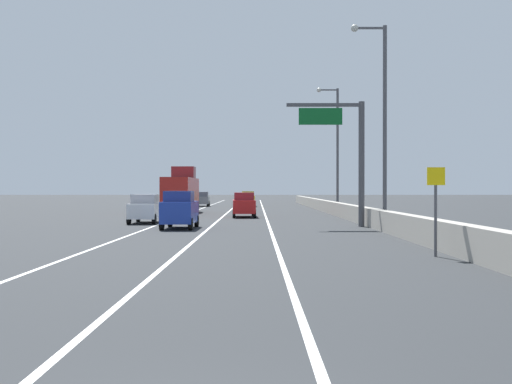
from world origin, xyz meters
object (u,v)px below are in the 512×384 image
object	(u,v)px
lamp_post_right_second	(381,113)
car_yellow_4	(248,199)
car_white_1	(145,209)
box_truck	(181,192)
overhead_sign_gantry	(349,148)
car_blue_2	(180,210)
lamp_post_right_third	(335,142)
speed_advisory_sign	(436,204)
car_gray_3	(201,199)
car_red_0	(244,205)

from	to	relation	value
lamp_post_right_second	car_yellow_4	bearing A→B (deg)	100.95
car_white_1	box_truck	size ratio (longest dim) A/B	0.44
overhead_sign_gantry	car_blue_2	bearing A→B (deg)	-169.47
overhead_sign_gantry	lamp_post_right_second	bearing A→B (deg)	-11.49
lamp_post_right_third	car_white_1	bearing A→B (deg)	-127.85
lamp_post_right_second	car_blue_2	bearing A→B (deg)	-172.86
lamp_post_right_second	box_truck	world-z (taller)	lamp_post_right_second
speed_advisory_sign	lamp_post_right_second	bearing A→B (deg)	85.13
speed_advisory_sign	lamp_post_right_third	xyz separation A→B (m)	(1.63, 39.96, 5.02)
car_gray_3	speed_advisory_sign	bearing A→B (deg)	-77.79
lamp_post_right_third	car_yellow_4	xyz separation A→B (m)	(-8.66, 19.99, -5.82)
speed_advisory_sign	lamp_post_right_second	xyz separation A→B (m)	(1.40, 16.38, 5.02)
car_yellow_4	box_truck	xyz separation A→B (m)	(-5.92, -22.57, 1.04)
speed_advisory_sign	car_gray_3	distance (m)	61.56
lamp_post_right_second	car_gray_3	distance (m)	46.46
box_truck	lamp_post_right_second	bearing A→B (deg)	-55.64
speed_advisory_sign	car_blue_2	distance (m)	18.18
speed_advisory_sign	lamp_post_right_third	size ratio (longest dim) A/B	0.25
lamp_post_right_second	car_white_1	distance (m)	16.42
overhead_sign_gantry	car_blue_2	distance (m)	10.75
speed_advisory_sign	lamp_post_right_third	world-z (taller)	lamp_post_right_third
overhead_sign_gantry	box_truck	size ratio (longest dim) A/B	0.76
speed_advisory_sign	car_red_0	xyz separation A→B (m)	(-7.00, 29.41, -0.78)
speed_advisory_sign	car_gray_3	world-z (taller)	speed_advisory_sign
lamp_post_right_second	car_blue_2	xyz separation A→B (m)	(-11.78, -1.47, -5.72)
overhead_sign_gantry	car_yellow_4	world-z (taller)	overhead_sign_gantry
lamp_post_right_second	car_blue_2	world-z (taller)	lamp_post_right_second
speed_advisory_sign	lamp_post_right_second	world-z (taller)	lamp_post_right_second
car_gray_3	box_truck	distance (m)	22.81
lamp_post_right_third	car_gray_3	bearing A→B (deg)	125.95
car_white_1	car_red_0	bearing A→B (deg)	53.99
overhead_sign_gantry	car_gray_3	xyz separation A→B (m)	(-12.58, 43.41, -3.80)
car_red_0	overhead_sign_gantry	bearing A→B (deg)	-62.63
car_white_1	car_blue_2	size ratio (longest dim) A/B	1.08
car_red_0	box_truck	distance (m)	10.00
overhead_sign_gantry	lamp_post_right_second	size ratio (longest dim) A/B	0.62
car_red_0	speed_advisory_sign	bearing A→B (deg)	-76.61
car_red_0	car_white_1	world-z (taller)	car_red_0
car_red_0	box_truck	xyz separation A→B (m)	(-5.96, 7.96, 1.02)
speed_advisory_sign	car_gray_3	xyz separation A→B (m)	(-13.02, 60.16, -0.83)
lamp_post_right_third	overhead_sign_gantry	bearing A→B (deg)	-95.10
lamp_post_right_third	car_red_0	world-z (taller)	lamp_post_right_third
overhead_sign_gantry	lamp_post_right_third	xyz separation A→B (m)	(2.07, 23.21, 2.06)
lamp_post_right_second	car_yellow_4	size ratio (longest dim) A/B	2.67
overhead_sign_gantry	box_truck	bearing A→B (deg)	121.25
lamp_post_right_third	car_white_1	xyz separation A→B (m)	(-14.96, -19.26, -5.83)
speed_advisory_sign	car_yellow_4	bearing A→B (deg)	96.70
car_blue_2	box_truck	distance (m)	22.64
overhead_sign_gantry	speed_advisory_sign	bearing A→B (deg)	-88.49
lamp_post_right_second	box_truck	bearing A→B (deg)	124.36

